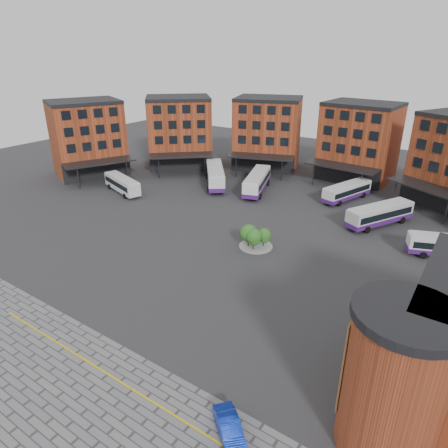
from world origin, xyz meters
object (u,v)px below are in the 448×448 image
Objects in this scene: blue_car at (230,429)px; bus_a at (122,183)px; bus_b at (215,175)px; bus_e at (380,214)px; tree_island at (254,236)px; bus_c at (257,182)px; bus_d at (347,191)px.

bus_a is at bearing 95.04° from blue_car.
bus_e is (30.47, -1.65, -0.23)m from bus_b.
bus_a is 0.93× the size of bus_e.
bus_e reaches higher than tree_island.
tree_island is at bearing -79.48° from bus_c.
bus_c reaches higher than tree_island.
bus_d is at bearing 161.81° from bus_e.
tree_island reaches higher than bus_d.
blue_car is at bearing -91.92° from bus_b.
tree_island is 0.42× the size of bus_d.
bus_d is at bearing -23.60° from bus_b.
tree_island is 0.43× the size of bus_a.
bus_d is 2.60× the size of blue_car.
bus_b is at bearing -24.04° from bus_a.
tree_island is 26.32m from bus_b.
blue_car is at bearing -60.55° from bus_e.
bus_d is at bearing 50.01° from blue_car.
bus_c is (-10.75, 19.55, 0.17)m from tree_island.
bus_b is 8.36m from bus_c.
bus_b is (11.40, 12.63, 0.24)m from bus_a.
bus_c is 1.12× the size of bus_e.
bus_e is at bearing -41.32° from bus_b.
bus_e is at bearing 55.31° from tree_island.
bus_b is 0.95× the size of bus_c.
tree_island reaches higher than blue_car.
tree_island is 22.31m from bus_c.
bus_d is at bearing -0.77° from bus_c.
bus_a is 0.97× the size of bus_d.
tree_island is 0.40× the size of bus_e.
blue_car is at bearing -63.12° from tree_island.
blue_car is (42.93, -30.29, -1.02)m from bus_a.
bus_a is 43.29m from bus_e.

